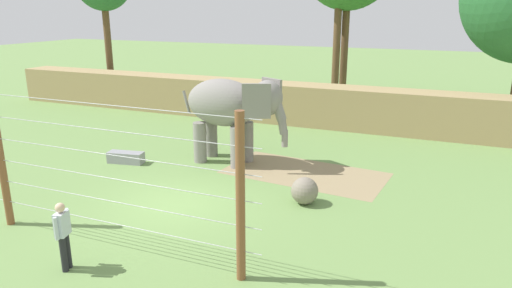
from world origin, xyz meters
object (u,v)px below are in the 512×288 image
object	(u,v)px
zookeeper	(63,233)
feed_trough	(126,157)
elephant	(231,107)
enrichment_ball	(305,191)

from	to	relation	value
zookeeper	feed_trough	distance (m)	7.83
zookeeper	feed_trough	xyz separation A→B (m)	(-3.65, 6.89, -0.71)
elephant	enrichment_ball	xyz separation A→B (m)	(3.83, -2.74, -1.79)
enrichment_ball	feed_trough	size ratio (longest dim) A/B	0.58
elephant	feed_trough	xyz separation A→B (m)	(-3.79, -1.66, -1.99)
enrichment_ball	feed_trough	xyz separation A→B (m)	(-7.62, 1.08, -0.20)
feed_trough	enrichment_ball	bearing A→B (deg)	-8.09
enrichment_ball	zookeeper	size ratio (longest dim) A/B	0.51
enrichment_ball	feed_trough	distance (m)	7.70
elephant	feed_trough	distance (m)	4.60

